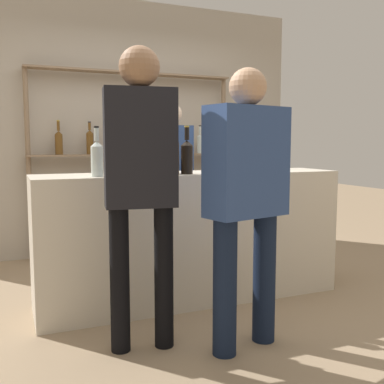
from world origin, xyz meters
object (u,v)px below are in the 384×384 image
counter_bottle_3 (236,156)px  counter_bottle_4 (187,156)px  wine_glass (153,156)px  server_behind_counter (171,172)px  counter_bottle_1 (97,157)px  ice_bucket (129,160)px  customer_left (141,172)px  counter_bottle_2 (173,155)px  customer_center (246,190)px  counter_bottle_0 (170,158)px  cork_jar (250,162)px

counter_bottle_3 → counter_bottle_4: 0.45m
wine_glass → server_behind_counter: server_behind_counter is taller
counter_bottle_1 → wine_glass: 0.48m
ice_bucket → customer_left: customer_left is taller
counter_bottle_2 → customer_center: size_ratio=0.22×
counter_bottle_0 → ice_bucket: counter_bottle_0 is taller
counter_bottle_0 → counter_bottle_4: counter_bottle_4 is taller
wine_glass → customer_left: customer_left is taller
counter_bottle_0 → cork_jar: counter_bottle_0 is taller
counter_bottle_4 → customer_center: (0.07, -0.77, -0.18)m
customer_left → server_behind_counter: customer_left is taller
counter_bottle_2 → counter_bottle_4: counter_bottle_2 is taller
counter_bottle_0 → counter_bottle_4: (0.09, -0.11, 0.02)m
counter_bottle_4 → server_behind_counter: server_behind_counter is taller
counter_bottle_1 → customer_left: bearing=-74.8°
counter_bottle_3 → customer_left: 1.13m
counter_bottle_3 → ice_bucket: (-0.83, 0.11, -0.02)m
wine_glass → counter_bottle_0: bearing=-26.5°
counter_bottle_1 → customer_left: customer_left is taller
counter_bottle_4 → ice_bucket: size_ratio=1.49×
counter_bottle_0 → cork_jar: size_ratio=2.09×
counter_bottle_2 → counter_bottle_0: bearing=81.6°
counter_bottle_1 → customer_center: customer_center is taller
ice_bucket → server_behind_counter: size_ratio=0.15×
counter_bottle_0 → server_behind_counter: size_ratio=0.19×
counter_bottle_0 → customer_left: (-0.42, -0.66, -0.06)m
customer_left → customer_center: size_ratio=1.07×
counter_bottle_1 → counter_bottle_0: bearing=11.4°
customer_left → customer_center: bearing=-102.5°
cork_jar → ice_bucket: bearing=176.3°
wine_glass → customer_left: size_ratio=0.10×
counter_bottle_3 → counter_bottle_0: bearing=175.3°
counter_bottle_3 → wine_glass: bearing=171.1°
ice_bucket → customer_left: (-0.12, -0.72, -0.05)m
counter_bottle_3 → cork_jar: counter_bottle_3 is taller
counter_bottle_2 → counter_bottle_3: bearing=7.7°
counter_bottle_3 → server_behind_counter: bearing=103.1°
counter_bottle_3 → customer_center: customer_center is taller
cork_jar → server_behind_counter: 0.94m
wine_glass → customer_center: size_ratio=0.11×
cork_jar → counter_bottle_0: bearing=180.0°
ice_bucket → cork_jar: 0.98m
wine_glass → server_behind_counter: (0.44, 0.81, -0.18)m
customer_left → server_behind_counter: bearing=-17.4°
counter_bottle_3 → ice_bucket: 0.83m
counter_bottle_1 → server_behind_counter: (0.89, 0.98, -0.18)m
server_behind_counter → ice_bucket: bearing=-34.7°
customer_left → server_behind_counter: 1.69m
counter_bottle_2 → cork_jar: counter_bottle_2 is taller
counter_bottle_3 → cork_jar: bearing=16.6°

